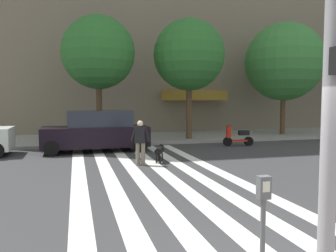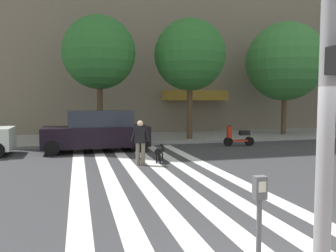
{
  "view_description": "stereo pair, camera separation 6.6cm",
  "coord_description": "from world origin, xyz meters",
  "px_view_note": "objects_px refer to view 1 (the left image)",
  "views": [
    {
      "loc": [
        -2.77,
        -3.68,
        2.34
      ],
      "look_at": [
        0.41,
        7.8,
        1.46
      ],
      "focal_mm": 35.75,
      "sensor_mm": 36.0,
      "label": 1
    },
    {
      "loc": [
        -2.7,
        -3.7,
        2.34
      ],
      "look_at": [
        0.41,
        7.8,
        1.46
      ],
      "focal_mm": 35.75,
      "sensor_mm": 36.0,
      "label": 2
    }
  ],
  "objects_px": {
    "parking_meter_curbside": "(263,218)",
    "pedestrian_dog_walker": "(140,140)",
    "street_tree_middle": "(189,55)",
    "parked_scooter": "(238,137)",
    "street_tree_further": "(284,62)",
    "parked_car_behind_first": "(97,131)",
    "street_tree_nearest": "(98,53)",
    "dog_on_leash": "(160,151)"
  },
  "relations": [
    {
      "from": "parked_car_behind_first",
      "to": "street_tree_nearest",
      "type": "xyz_separation_m",
      "value": [
        0.31,
        2.85,
        4.02
      ]
    },
    {
      "from": "parked_car_behind_first",
      "to": "street_tree_middle",
      "type": "height_order",
      "value": "street_tree_middle"
    },
    {
      "from": "parked_scooter",
      "to": "street_tree_middle",
      "type": "xyz_separation_m",
      "value": [
        -1.78,
        2.73,
        4.51
      ]
    },
    {
      "from": "parking_meter_curbside",
      "to": "street_tree_further",
      "type": "height_order",
      "value": "street_tree_further"
    },
    {
      "from": "parked_scooter",
      "to": "pedestrian_dog_walker",
      "type": "distance_m",
      "value": 7.04
    },
    {
      "from": "street_tree_nearest",
      "to": "dog_on_leash",
      "type": "bearing_deg",
      "value": -73.63
    },
    {
      "from": "street_tree_nearest",
      "to": "pedestrian_dog_walker",
      "type": "xyz_separation_m",
      "value": [
        1.01,
        -6.69,
        -4.03
      ]
    },
    {
      "from": "parking_meter_curbside",
      "to": "street_tree_middle",
      "type": "height_order",
      "value": "street_tree_middle"
    },
    {
      "from": "street_tree_nearest",
      "to": "dog_on_leash",
      "type": "relative_size",
      "value": 6.3
    },
    {
      "from": "parking_meter_curbside",
      "to": "pedestrian_dog_walker",
      "type": "bearing_deg",
      "value": 88.39
    },
    {
      "from": "parked_scooter",
      "to": "street_tree_further",
      "type": "distance_m",
      "value": 7.79
    },
    {
      "from": "pedestrian_dog_walker",
      "to": "parked_car_behind_first",
      "type": "bearing_deg",
      "value": 108.97
    },
    {
      "from": "parked_car_behind_first",
      "to": "street_tree_nearest",
      "type": "height_order",
      "value": "street_tree_nearest"
    },
    {
      "from": "parked_scooter",
      "to": "dog_on_leash",
      "type": "relative_size",
      "value": 1.51
    },
    {
      "from": "parking_meter_curbside",
      "to": "parked_scooter",
      "type": "relative_size",
      "value": 0.83
    },
    {
      "from": "parked_car_behind_first",
      "to": "street_tree_further",
      "type": "height_order",
      "value": "street_tree_further"
    },
    {
      "from": "street_tree_further",
      "to": "street_tree_nearest",
      "type": "bearing_deg",
      "value": -176.1
    },
    {
      "from": "parked_car_behind_first",
      "to": "pedestrian_dog_walker",
      "type": "distance_m",
      "value": 4.07
    },
    {
      "from": "parking_meter_curbside",
      "to": "dog_on_leash",
      "type": "distance_m",
      "value": 9.21
    },
    {
      "from": "parking_meter_curbside",
      "to": "street_tree_middle",
      "type": "distance_m",
      "value": 16.33
    },
    {
      "from": "street_tree_nearest",
      "to": "street_tree_further",
      "type": "relative_size",
      "value": 0.92
    },
    {
      "from": "dog_on_leash",
      "to": "parked_car_behind_first",
      "type": "bearing_deg",
      "value": 122.21
    },
    {
      "from": "parked_car_behind_first",
      "to": "street_tree_nearest",
      "type": "distance_m",
      "value": 4.93
    },
    {
      "from": "parked_scooter",
      "to": "street_tree_further",
      "type": "relative_size",
      "value": 0.22
    },
    {
      "from": "parked_scooter",
      "to": "street_tree_further",
      "type": "bearing_deg",
      "value": 35.66
    },
    {
      "from": "street_tree_further",
      "to": "dog_on_leash",
      "type": "height_order",
      "value": "street_tree_further"
    },
    {
      "from": "parked_car_behind_first",
      "to": "pedestrian_dog_walker",
      "type": "height_order",
      "value": "parked_car_behind_first"
    },
    {
      "from": "parked_scooter",
      "to": "street_tree_nearest",
      "type": "relative_size",
      "value": 0.24
    },
    {
      "from": "parked_car_behind_first",
      "to": "street_tree_middle",
      "type": "bearing_deg",
      "value": 26.2
    },
    {
      "from": "dog_on_leash",
      "to": "parking_meter_curbside",
      "type": "bearing_deg",
      "value": -96.73
    },
    {
      "from": "parking_meter_curbside",
      "to": "parked_car_behind_first",
      "type": "relative_size",
      "value": 0.28
    },
    {
      "from": "parked_scooter",
      "to": "street_tree_middle",
      "type": "distance_m",
      "value": 5.57
    },
    {
      "from": "street_tree_middle",
      "to": "street_tree_further",
      "type": "relative_size",
      "value": 0.94
    },
    {
      "from": "street_tree_further",
      "to": "pedestrian_dog_walker",
      "type": "bearing_deg",
      "value": -145.88
    },
    {
      "from": "parking_meter_curbside",
      "to": "dog_on_leash",
      "type": "height_order",
      "value": "parking_meter_curbside"
    },
    {
      "from": "street_tree_middle",
      "to": "dog_on_leash",
      "type": "height_order",
      "value": "street_tree_middle"
    },
    {
      "from": "street_tree_middle",
      "to": "street_tree_further",
      "type": "height_order",
      "value": "street_tree_further"
    },
    {
      "from": "parked_scooter",
      "to": "street_tree_nearest",
      "type": "xyz_separation_m",
      "value": [
        -6.91,
        2.9,
        4.48
      ]
    },
    {
      "from": "parking_meter_curbside",
      "to": "pedestrian_dog_walker",
      "type": "distance_m",
      "value": 8.7
    },
    {
      "from": "parked_car_behind_first",
      "to": "street_tree_further",
      "type": "distance_m",
      "value": 13.56
    },
    {
      "from": "parked_scooter",
      "to": "dog_on_leash",
      "type": "height_order",
      "value": "parked_scooter"
    },
    {
      "from": "street_tree_further",
      "to": "parked_scooter",
      "type": "bearing_deg",
      "value": -144.34
    }
  ]
}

